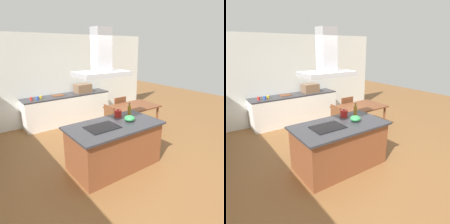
# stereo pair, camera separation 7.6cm
# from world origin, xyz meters

# --- Properties ---
(ground) EXTENTS (16.00, 16.00, 0.00)m
(ground) POSITION_xyz_m (0.00, 1.50, 0.00)
(ground) COLOR brown
(wall_back) EXTENTS (7.20, 0.10, 2.70)m
(wall_back) POSITION_xyz_m (0.00, 3.25, 1.35)
(wall_back) COLOR silver
(wall_back) RESTS_ON ground
(kitchen_island) EXTENTS (1.83, 1.02, 0.90)m
(kitchen_island) POSITION_xyz_m (0.00, 0.00, 0.45)
(kitchen_island) COLOR brown
(kitchen_island) RESTS_ON ground
(cooktop) EXTENTS (0.60, 0.44, 0.01)m
(cooktop) POSITION_xyz_m (-0.27, 0.00, 0.91)
(cooktop) COLOR black
(cooktop) RESTS_ON kitchen_island
(tea_kettle) EXTENTS (0.21, 0.16, 0.17)m
(tea_kettle) POSITION_xyz_m (0.33, 0.31, 0.97)
(tea_kettle) COLOR #B21E19
(tea_kettle) RESTS_ON kitchen_island
(olive_oil_bottle) EXTENTS (0.07, 0.07, 0.28)m
(olive_oil_bottle) POSITION_xyz_m (0.56, 0.20, 1.02)
(olive_oil_bottle) COLOR olive
(olive_oil_bottle) RESTS_ON kitchen_island
(mixing_bowl) EXTENTS (0.22, 0.22, 0.12)m
(mixing_bowl) POSITION_xyz_m (0.35, -0.04, 0.96)
(mixing_bowl) COLOR #33934C
(mixing_bowl) RESTS_ON kitchen_island
(back_counter) EXTENTS (2.72, 0.62, 0.90)m
(back_counter) POSITION_xyz_m (0.34, 2.88, 0.45)
(back_counter) COLOR white
(back_counter) RESTS_ON ground
(countertop_microwave) EXTENTS (0.50, 0.38, 0.28)m
(countertop_microwave) POSITION_xyz_m (0.89, 2.88, 1.04)
(countertop_microwave) COLOR brown
(countertop_microwave) RESTS_ON back_counter
(coffee_mug_red) EXTENTS (0.08, 0.08, 0.09)m
(coffee_mug_red) POSITION_xyz_m (-0.76, 2.83, 0.95)
(coffee_mug_red) COLOR red
(coffee_mug_red) RESTS_ON back_counter
(coffee_mug_blue) EXTENTS (0.08, 0.08, 0.09)m
(coffee_mug_blue) POSITION_xyz_m (-0.60, 2.81, 0.95)
(coffee_mug_blue) COLOR #2D56B2
(coffee_mug_blue) RESTS_ON back_counter
(coffee_mug_yellow) EXTENTS (0.08, 0.08, 0.09)m
(coffee_mug_yellow) POSITION_xyz_m (-0.49, 2.85, 0.95)
(coffee_mug_yellow) COLOR gold
(coffee_mug_yellow) RESTS_ON back_counter
(cutting_board) EXTENTS (0.34, 0.24, 0.02)m
(cutting_board) POSITION_xyz_m (0.07, 2.93, 0.91)
(cutting_board) COLOR brown
(cutting_board) RESTS_ON back_counter
(dining_table) EXTENTS (1.40, 0.90, 0.75)m
(dining_table) POSITION_xyz_m (1.49, 1.11, 0.67)
(dining_table) COLOR brown
(dining_table) RESTS_ON ground
(chair_at_left_end) EXTENTS (0.42, 0.42, 0.89)m
(chair_at_left_end) POSITION_xyz_m (0.57, 1.11, 0.51)
(chair_at_left_end) COLOR #33934C
(chair_at_left_end) RESTS_ON ground
(chair_facing_back_wall) EXTENTS (0.42, 0.42, 0.89)m
(chair_facing_back_wall) POSITION_xyz_m (1.49, 1.78, 0.51)
(chair_facing_back_wall) COLOR #33934C
(chair_facing_back_wall) RESTS_ON ground
(range_hood) EXTENTS (0.90, 0.55, 0.78)m
(range_hood) POSITION_xyz_m (-0.27, 0.00, 2.10)
(range_hood) COLOR #ADADB2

